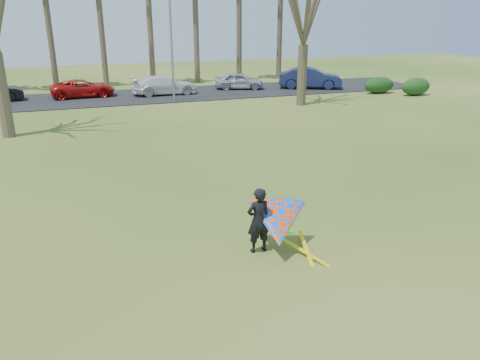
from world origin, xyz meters
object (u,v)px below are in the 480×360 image
object	(u,v)px
car_5	(310,78)
kite_flyer	(276,223)
car_4	(239,81)
streetlight	(174,36)
car_3	(164,85)
bare_tree_right	(305,3)
car_2	(83,88)

from	to	relation	value
car_5	kite_flyer	distance (m)	28.55
car_4	car_5	xyz separation A→B (m)	(5.68, -1.51, 0.18)
streetlight	car_3	bearing A→B (deg)	94.82
streetlight	car_4	bearing A→B (deg)	31.59
kite_flyer	bare_tree_right	bearing A→B (deg)	61.99
bare_tree_right	car_3	distance (m)	12.22
car_2	kite_flyer	distance (m)	26.99
bare_tree_right	kite_flyer	distance (m)	22.01
bare_tree_right	car_3	xyz separation A→B (m)	(-8.10, 7.07, -5.80)
car_5	streetlight	bearing A→B (deg)	125.60
bare_tree_right	kite_flyer	world-z (taller)	bare_tree_right
car_3	kite_flyer	size ratio (longest dim) A/B	2.04
kite_flyer	car_4	bearing A→B (deg)	72.86
streetlight	car_3	size ratio (longest dim) A/B	1.64
car_4	car_5	bearing A→B (deg)	-86.18
car_2	kite_flyer	xyz separation A→B (m)	(4.06, -26.68, 0.15)
bare_tree_right	car_4	distance (m)	9.84
streetlight	car_5	xyz separation A→B (m)	(11.70, 2.19, -3.56)
car_5	car_3	bearing A→B (deg)	110.77
bare_tree_right	car_4	xyz separation A→B (m)	(-1.82, 7.70, -5.84)
car_2	car_5	world-z (taller)	car_5
car_4	car_5	size ratio (longest dim) A/B	0.77
car_3	car_5	size ratio (longest dim) A/B	0.95
car_3	car_5	distance (m)	12.00
car_3	car_4	bearing A→B (deg)	-85.69
kite_flyer	car_5	bearing A→B (deg)	60.98
kite_flyer	car_3	bearing A→B (deg)	85.83
car_2	car_3	xyz separation A→B (m)	(5.94, -0.84, 0.07)
streetlight	kite_flyer	bearing A→B (deg)	-95.38
car_4	kite_flyer	distance (m)	27.70
car_3	streetlight	bearing A→B (deg)	-176.59
streetlight	bare_tree_right	bearing A→B (deg)	-27.03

